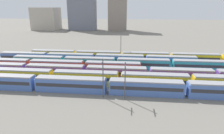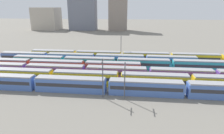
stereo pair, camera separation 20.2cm
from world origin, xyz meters
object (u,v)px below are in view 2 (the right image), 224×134
object	(u,v)px
train_track_4	(116,63)
train_track_5	(95,59)
train_track_3	(57,66)
train_track_6	(146,57)
train_track_0	(107,86)
train_track_1	(191,82)
train_track_2	(116,73)
catenary_pole_1	(121,46)
catenary_pole_2	(125,79)
catenary_pole_0	(103,76)

from	to	relation	value
train_track_4	train_track_5	world-z (taller)	same
train_track_3	train_track_6	xyz separation A→B (m)	(30.33, 15.60, 0.00)
train_track_0	train_track_1	bearing A→B (deg)	13.57
train_track_1	train_track_4	world-z (taller)	same
train_track_2	train_track_4	bearing A→B (deg)	95.36
catenary_pole_1	train_track_4	bearing A→B (deg)	-93.58
catenary_pole_2	train_track_6	bearing A→B (deg)	78.93
train_track_6	catenary_pole_0	bearing A→B (deg)	-109.19
train_track_6	catenary_pole_0	world-z (taller)	catenary_pole_0
train_track_3	train_track_5	xyz separation A→B (m)	(10.93, 10.40, 0.00)
train_track_1	train_track_4	distance (m)	26.35
train_track_5	train_track_3	bearing A→B (deg)	-136.41
train_track_1	train_track_2	xyz separation A→B (m)	(-20.26, 5.20, 0.00)
train_track_0	train_track_3	size ratio (longest dim) A/B	1.34
train_track_1	train_track_5	bearing A→B (deg)	145.08
train_track_5	catenary_pole_1	xyz separation A→B (m)	(9.38, 7.97, 3.49)
train_track_0	train_track_5	bearing A→B (deg)	107.62
train_track_0	catenary_pole_2	world-z (taller)	catenary_pole_2
train_track_0	catenary_pole_0	world-z (taller)	catenary_pole_0
train_track_1	catenary_pole_2	distance (m)	19.33
train_track_4	train_track_6	distance (m)	15.03
train_track_0	train_track_3	xyz separation A→B (m)	(-19.18, 15.60, -0.00)
train_track_4	catenary_pole_0	size ratio (longest dim) A/B	7.77
train_track_1	catenary_pole_1	bearing A→B (deg)	125.36
train_track_0	catenary_pole_1	distance (m)	34.17
train_track_4	catenary_pole_1	world-z (taller)	catenary_pole_1
train_track_2	catenary_pole_1	xyz separation A→B (m)	(-0.15, 23.57, 3.49)
train_track_6	catenary_pole_1	world-z (taller)	catenary_pole_1
catenary_pole_0	train_track_2	bearing A→B (deg)	81.53
train_track_5	catenary_pole_1	distance (m)	12.80
train_track_1	catenary_pole_1	size ratio (longest dim) A/B	11.60
train_track_1	catenary_pole_0	world-z (taller)	catenary_pole_0
train_track_2	train_track_5	size ratio (longest dim) A/B	1.25
train_track_5	catenary_pole_0	distance (m)	30.01
train_track_3	catenary_pole_0	distance (m)	26.34
train_track_3	train_track_1	bearing A→B (deg)	-14.33
train_track_2	train_track_5	world-z (taller)	same
train_track_3	train_track_6	bearing A→B (deg)	27.22
train_track_0	train_track_6	bearing A→B (deg)	70.33
train_track_1	catenary_pole_2	world-z (taller)	catenary_pole_2
train_track_0	catenary_pole_2	size ratio (longest dim) A/B	8.26
train_track_3	catenary_pole_2	distance (m)	30.34
train_track_0	train_track_5	xyz separation A→B (m)	(-8.26, 26.00, 0.00)
train_track_6	catenary_pole_1	xyz separation A→B (m)	(-10.02, 2.77, 3.49)
train_track_1	train_track_3	xyz separation A→B (m)	(-40.72, 10.40, -0.00)
train_track_5	catenary_pole_0	bearing A→B (deg)	-75.30
train_track_4	train_track_6	size ratio (longest dim) A/B	0.80
train_track_5	catenary_pole_1	world-z (taller)	catenary_pole_1
train_track_4	catenary_pole_1	size ratio (longest dim) A/B	7.70
train_track_3	catenary_pole_1	bearing A→B (deg)	42.13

